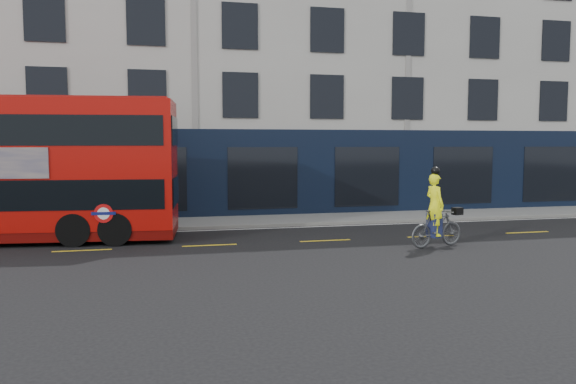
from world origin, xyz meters
name	(u,v)px	position (x,y,z in m)	size (l,w,h in m)	color
ground	(214,254)	(0.00, 0.00, 0.00)	(120.00, 120.00, 0.00)	black
pavement	(199,223)	(0.00, 6.50, 0.06)	(60.00, 3.00, 0.12)	gray
kerb	(202,228)	(0.00, 5.00, 0.07)	(60.00, 0.12, 0.13)	slate
building_terrace	(188,63)	(0.00, 12.94, 7.49)	(50.00, 10.07, 15.00)	#B8B5AD
road_edge_line	(202,231)	(0.00, 4.70, 0.00)	(58.00, 0.10, 0.01)	silver
lane_dashes	(210,245)	(0.00, 1.50, 0.00)	(58.00, 0.12, 0.01)	gold
cyclist	(436,220)	(7.16, -0.46, 0.88)	(2.13, 1.04, 2.63)	#494C4F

